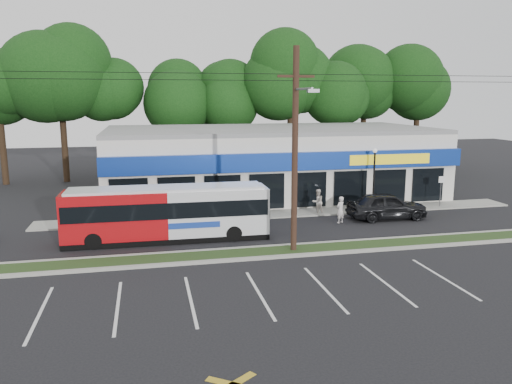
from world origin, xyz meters
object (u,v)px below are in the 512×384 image
object	(u,v)px
utility_pole	(292,144)
car_dark	(387,206)
lamp_post	(374,172)
pedestrian_b	(318,202)
sign_post	(441,186)
metrobus	(168,212)
pedestrian_a	(340,210)

from	to	relation	value
utility_pole	car_dark	bearing A→B (deg)	34.30
lamp_post	pedestrian_b	xyz separation A→B (m)	(-4.10, -0.30, -1.83)
sign_post	metrobus	size ratio (longest dim) A/B	0.20
pedestrian_b	sign_post	bearing A→B (deg)	167.43
car_dark	pedestrian_a	size ratio (longest dim) A/B	3.04
car_dark	metrobus	bearing A→B (deg)	99.37
sign_post	utility_pole	bearing A→B (deg)	-149.85
sign_post	pedestrian_a	world-z (taller)	sign_post
lamp_post	pedestrian_b	distance (m)	4.50
metrobus	pedestrian_a	bearing A→B (deg)	9.01
utility_pole	sign_post	bearing A→B (deg)	30.15
metrobus	pedestrian_b	distance (m)	10.74
sign_post	pedestrian_b	bearing A→B (deg)	-179.53
metrobus	car_dark	world-z (taller)	metrobus
metrobus	pedestrian_a	distance (m)	10.66
lamp_post	sign_post	bearing A→B (deg)	-2.58
pedestrian_a	pedestrian_b	xyz separation A→B (m)	(-0.59, 2.50, 0.02)
sign_post	metrobus	world-z (taller)	metrobus
utility_pole	car_dark	xyz separation A→B (m)	(7.94, 5.41, -4.56)
metrobus	car_dark	size ratio (longest dim) A/B	2.17
pedestrian_a	utility_pole	bearing A→B (deg)	19.40
pedestrian_a	car_dark	bearing A→B (deg)	157.92
pedestrian_a	pedestrian_b	distance (m)	2.57
car_dark	utility_pole	bearing A→B (deg)	126.08
pedestrian_a	pedestrian_b	world-z (taller)	pedestrian_b
lamp_post	sign_post	world-z (taller)	lamp_post
sign_post	car_dark	world-z (taller)	sign_post
lamp_post	car_dark	xyz separation A→B (m)	(-0.23, -2.46, -1.81)
sign_post	lamp_post	bearing A→B (deg)	177.42
metrobus	lamp_post	bearing A→B (deg)	17.93
metrobus	pedestrian_a	xyz separation A→B (m)	(10.53, 1.50, -0.72)
sign_post	pedestrian_a	bearing A→B (deg)	-163.16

